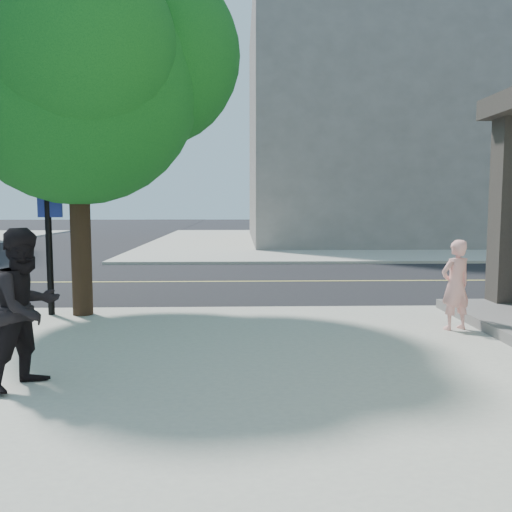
{
  "coord_description": "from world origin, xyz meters",
  "views": [
    {
      "loc": [
        4.24,
        -11.17,
        2.3
      ],
      "look_at": [
        4.55,
        -0.94,
        1.3
      ],
      "focal_mm": 37.23,
      "sensor_mm": 36.0,
      "label": 1
    }
  ],
  "objects": [
    {
      "name": "man_on_phone",
      "position": [
        7.98,
        -2.18,
        0.91
      ],
      "size": [
        0.66,
        0.54,
        1.57
      ],
      "primitive_type": "imported",
      "rotation": [
        0.0,
        0.0,
        3.47
      ],
      "color": "#F2A299",
      "rests_on": "sidewalk_se"
    },
    {
      "name": "pedestrian",
      "position": [
        1.7,
        -4.88,
        1.07
      ],
      "size": [
        1.07,
        1.15,
        1.9
      ],
      "primitive_type": "imported",
      "rotation": [
        0.0,
        0.0,
        1.09
      ],
      "color": "black",
      "rests_on": "sidewalk_se"
    },
    {
      "name": "filler_ne",
      "position": [
        14.0,
        22.0,
        7.12
      ],
      "size": [
        18.0,
        16.0,
        14.0
      ],
      "primitive_type": "cube",
      "color": "slate",
      "rests_on": "sidewalk_ne"
    },
    {
      "name": "sidewalk_ne",
      "position": [
        13.5,
        21.5,
        0.06
      ],
      "size": [
        29.0,
        25.0,
        0.12
      ],
      "primitive_type": "cube",
      "color": "#A7A698",
      "rests_on": "ground"
    },
    {
      "name": "ground",
      "position": [
        0.0,
        0.0,
        0.0
      ],
      "size": [
        140.0,
        140.0,
        0.0
      ],
      "primitive_type": "plane",
      "color": "black",
      "rests_on": "ground"
    },
    {
      "name": "road_ew",
      "position": [
        0.0,
        4.5,
        0.01
      ],
      "size": [
        140.0,
        9.0,
        0.01
      ],
      "primitive_type": "cube",
      "color": "black",
      "rests_on": "ground"
    },
    {
      "name": "street_tree",
      "position": [
        1.26,
        -0.69,
        5.22
      ],
      "size": [
        5.95,
        5.41,
        7.89
      ],
      "rotation": [
        0.0,
        0.0,
        0.21
      ],
      "color": "black",
      "rests_on": "sidewalk_se"
    }
  ]
}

